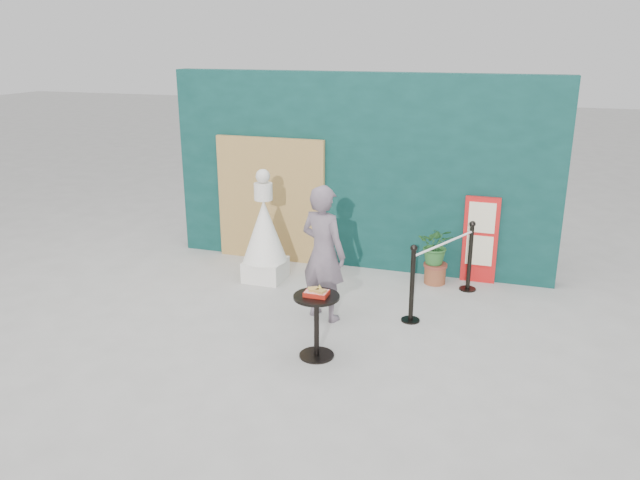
{
  "coord_description": "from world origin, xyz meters",
  "views": [
    {
      "loc": [
        2.36,
        -6.03,
        3.46
      ],
      "look_at": [
        0.0,
        1.2,
        1.0
      ],
      "focal_mm": 35.0,
      "sensor_mm": 36.0,
      "label": 1
    }
  ],
  "objects": [
    {
      "name": "food_basket",
      "position": [
        0.35,
        0.02,
        0.79
      ],
      "size": [
        0.26,
        0.19,
        0.11
      ],
      "color": "#AF1F12",
      "rests_on": "cafe_table"
    },
    {
      "name": "woman",
      "position": [
        0.09,
        1.04,
        0.88
      ],
      "size": [
        0.75,
        0.62,
        1.76
      ],
      "primitive_type": "imported",
      "rotation": [
        0.0,
        0.0,
        2.79
      ],
      "color": "slate",
      "rests_on": "ground"
    },
    {
      "name": "planter",
      "position": [
        1.31,
        2.69,
        0.51
      ],
      "size": [
        0.52,
        0.45,
        0.88
      ],
      "color": "brown",
      "rests_on": "ground"
    },
    {
      "name": "stanchion_barrier",
      "position": [
        1.5,
        1.93,
        0.49
      ],
      "size": [
        0.84,
        1.54,
        1.03
      ],
      "color": "black",
      "rests_on": "ground"
    },
    {
      "name": "menu_board",
      "position": [
        1.9,
        2.95,
        0.65
      ],
      "size": [
        0.5,
        0.07,
        1.3
      ],
      "color": "red",
      "rests_on": "ground"
    },
    {
      "name": "back_wall",
      "position": [
        0.0,
        3.15,
        1.5
      ],
      "size": [
        6.0,
        0.3,
        3.0
      ],
      "primitive_type": "cube",
      "color": "#0A2F2C",
      "rests_on": "ground"
    },
    {
      "name": "cafe_table",
      "position": [
        0.34,
        0.02,
        0.5
      ],
      "size": [
        0.52,
        0.52,
        0.75
      ],
      "color": "black",
      "rests_on": "ground"
    },
    {
      "name": "ground",
      "position": [
        0.0,
        0.0,
        0.0
      ],
      "size": [
        60.0,
        60.0,
        0.0
      ],
      "primitive_type": "plane",
      "color": "#ADAAA5",
      "rests_on": "ground"
    },
    {
      "name": "bamboo_fence",
      "position": [
        -1.4,
        2.94,
        1.0
      ],
      "size": [
        1.8,
        0.08,
        2.0
      ],
      "primitive_type": "cube",
      "color": "tan",
      "rests_on": "ground"
    },
    {
      "name": "statue",
      "position": [
        -1.14,
        2.06,
        0.69
      ],
      "size": [
        0.66,
        0.66,
        1.69
      ],
      "color": "white",
      "rests_on": "ground"
    }
  ]
}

